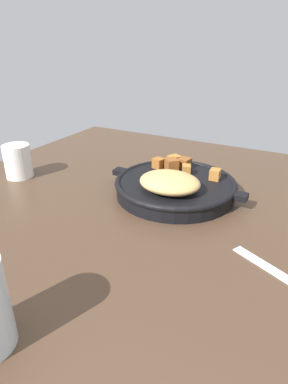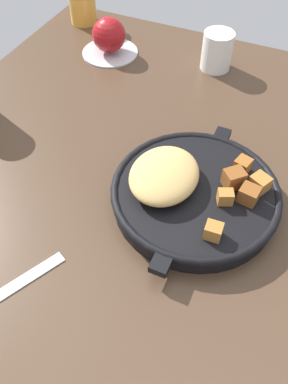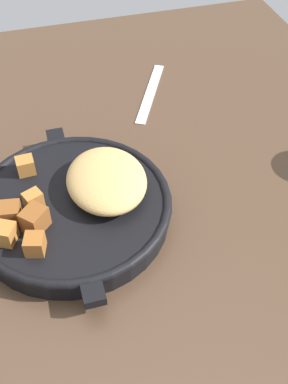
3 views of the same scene
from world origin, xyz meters
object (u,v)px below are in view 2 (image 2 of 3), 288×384
Objects in this scene: butter_knife at (4,292)px; white_creamer_pitcher at (217,51)px; red_apple at (109,35)px; juice_glass_amber at (82,2)px; cast_iron_skillet at (192,192)px.

butter_knife is 2.24× the size of white_creamer_pitcher.
juice_glass_amber reaches higher than red_apple.
juice_glass_amber is at bearing 80.18° from white_creamer_pitcher.
juice_glass_amber reaches higher than cast_iron_skillet.
red_apple is 0.74× the size of juice_glass_amber.
cast_iron_skillet is 59.68cm from juice_glass_amber.
cast_iron_skillet is at bearing -168.00° from white_creamer_pitcher.
white_creamer_pitcher is (3.84, -22.59, -0.34)cm from red_apple.
juice_glass_amber is (9.83, 12.00, 0.63)cm from red_apple.
white_creamer_pitcher is at bearing -80.35° from red_apple.
red_apple reaches higher than cast_iron_skillet.
red_apple reaches higher than butter_knife.
juice_glass_amber is at bearing 50.68° from red_apple.
white_creamer_pitcher is (36.09, 7.67, 1.45)cm from cast_iron_skillet.
butter_knife is 70.77cm from juice_glass_amber.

